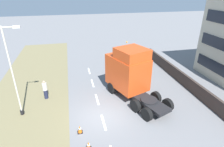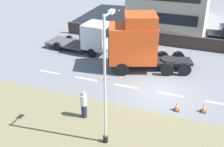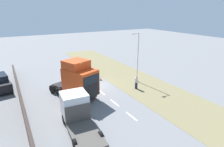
{
  "view_description": "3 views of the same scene",
  "coord_description": "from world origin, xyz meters",
  "px_view_note": "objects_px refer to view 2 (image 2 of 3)",
  "views": [
    {
      "loc": [
        -1.83,
        -11.63,
        9.15
      ],
      "look_at": [
        1.07,
        1.21,
        3.03
      ],
      "focal_mm": 30.0,
      "sensor_mm": 36.0,
      "label": 1
    },
    {
      "loc": [
        -16.82,
        -2.75,
        10.07
      ],
      "look_at": [
        -2.13,
        2.79,
        2.01
      ],
      "focal_mm": 45.0,
      "sensor_mm": 36.0,
      "label": 2
    },
    {
      "loc": [
        9.48,
        21.65,
        9.76
      ],
      "look_at": [
        -1.78,
        2.0,
        2.03
      ],
      "focal_mm": 30.0,
      "sensor_mm": 36.0,
      "label": 3
    }
  ],
  "objects_px": {
    "lorry_cab": "(136,43)",
    "traffic_cone_lead": "(177,107)",
    "lamp_post": "(106,87)",
    "pedestrian": "(84,105)",
    "flatbed_truck": "(92,37)",
    "traffic_cone_trailing": "(204,108)"
  },
  "relations": [
    {
      "from": "lorry_cab",
      "to": "flatbed_truck",
      "type": "xyz_separation_m",
      "value": [
        1.99,
        4.66,
        -0.8
      ]
    },
    {
      "from": "lorry_cab",
      "to": "pedestrian",
      "type": "bearing_deg",
      "value": 151.95
    },
    {
      "from": "traffic_cone_trailing",
      "to": "flatbed_truck",
      "type": "bearing_deg",
      "value": 58.52
    },
    {
      "from": "traffic_cone_lead",
      "to": "traffic_cone_trailing",
      "type": "relative_size",
      "value": 1.0
    },
    {
      "from": "lorry_cab",
      "to": "traffic_cone_lead",
      "type": "relative_size",
      "value": 11.83
    },
    {
      "from": "traffic_cone_trailing",
      "to": "pedestrian",
      "type": "bearing_deg",
      "value": 114.8
    },
    {
      "from": "lamp_post",
      "to": "pedestrian",
      "type": "xyz_separation_m",
      "value": [
        1.54,
        2.03,
        -2.43
      ]
    },
    {
      "from": "lorry_cab",
      "to": "traffic_cone_lead",
      "type": "xyz_separation_m",
      "value": [
        -4.75,
        -4.07,
        -1.98
      ]
    },
    {
      "from": "lorry_cab",
      "to": "lamp_post",
      "type": "height_order",
      "value": "lamp_post"
    },
    {
      "from": "lorry_cab",
      "to": "traffic_cone_lead",
      "type": "height_order",
      "value": "lorry_cab"
    },
    {
      "from": "lorry_cab",
      "to": "traffic_cone_lead",
      "type": "distance_m",
      "value": 6.57
    },
    {
      "from": "flatbed_truck",
      "to": "pedestrian",
      "type": "height_order",
      "value": "flatbed_truck"
    },
    {
      "from": "lamp_post",
      "to": "flatbed_truck",
      "type": "bearing_deg",
      "value": 27.54
    },
    {
      "from": "lamp_post",
      "to": "traffic_cone_lead",
      "type": "relative_size",
      "value": 11.89
    },
    {
      "from": "lorry_cab",
      "to": "lamp_post",
      "type": "bearing_deg",
      "value": 166.23
    },
    {
      "from": "flatbed_truck",
      "to": "traffic_cone_lead",
      "type": "xyz_separation_m",
      "value": [
        -6.75,
        -8.74,
        -1.18
      ]
    },
    {
      "from": "lorry_cab",
      "to": "traffic_cone_trailing",
      "type": "height_order",
      "value": "lorry_cab"
    },
    {
      "from": "traffic_cone_lead",
      "to": "flatbed_truck",
      "type": "bearing_deg",
      "value": 52.34
    },
    {
      "from": "pedestrian",
      "to": "traffic_cone_lead",
      "type": "bearing_deg",
      "value": -62.4
    },
    {
      "from": "flatbed_truck",
      "to": "traffic_cone_trailing",
      "type": "height_order",
      "value": "flatbed_truck"
    },
    {
      "from": "lorry_cab",
      "to": "pedestrian",
      "type": "relative_size",
      "value": 3.87
    },
    {
      "from": "lorry_cab",
      "to": "flatbed_truck",
      "type": "distance_m",
      "value": 5.14
    }
  ]
}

